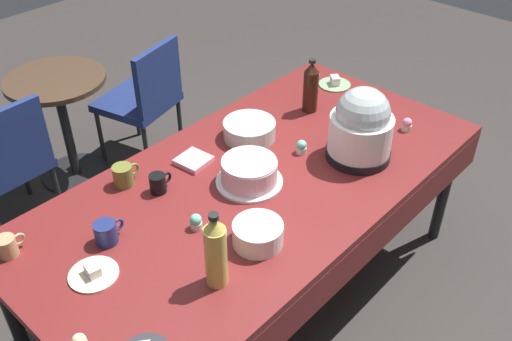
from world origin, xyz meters
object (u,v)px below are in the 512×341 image
Objects in this scene: cupcake_berry at (301,147)px; soda_bottle_cola at (311,87)px; glass_salad_bowl at (249,130)px; coffee_mug_black at (158,183)px; dessert_plate_cream at (93,273)px; maroon_chair_left at (5,160)px; frosted_layer_cake at (249,172)px; dessert_plate_sage at (335,83)px; cupcake_mint at (196,222)px; soda_bottle_ginger_ale at (216,252)px; potluck_table at (256,190)px; coffee_mug_olive at (124,175)px; coffee_mug_tan at (7,246)px; cupcake_vanilla at (364,117)px; ceramic_snack_bowl at (258,234)px; coffee_mug_navy at (106,233)px; maroon_chair_right at (145,95)px; round_cafe_table at (62,110)px; slow_cooker at (361,127)px; cupcake_rose at (407,124)px.

soda_bottle_cola reaches higher than cupcake_berry.
glass_salad_bowl and coffee_mug_black have the same top height.
glass_salad_bowl is 1.40× the size of dessert_plate_cream.
soda_bottle_cola is 1.70m from maroon_chair_left.
cupcake_berry is 1.64m from maroon_chair_left.
frosted_layer_cake is 1.64× the size of dessert_plate_sage.
soda_bottle_ginger_ale is at bearing -118.23° from cupcake_mint.
cupcake_berry is at bearing -147.36° from soda_bottle_cola.
potluck_table is at bearing 29.42° from soda_bottle_ginger_ale.
coffee_mug_olive reaches higher than dessert_plate_sage.
glass_salad_bowl is (0.27, 0.25, -0.01)m from frosted_layer_cake.
dessert_plate_cream is at bearing -65.04° from coffee_mug_tan.
cupcake_vanilla is at bearing -8.62° from cupcake_berry.
coffee_mug_tan is (-1.27, 0.39, 0.01)m from cupcake_berry.
soda_bottle_ginger_ale is at bearing -159.15° from dessert_plate_sage.
ceramic_snack_bowl reaches higher than glass_salad_bowl.
soda_bottle_cola is at bearing 1.79° from coffee_mug_navy.
potluck_table is 2.59× the size of maroon_chair_right.
dessert_plate_sage is 1.29m from coffee_mug_black.
soda_bottle_cola is at bearing -63.51° from round_cafe_table.
cupcake_berry is 1.66m from round_cafe_table.
slow_cooker is 0.34m from cupcake_vanilla.
glass_salad_bowl is 1.16m from maroon_chair_right.
coffee_mug_black is 0.13× the size of maroon_chair_left.
dessert_plate_cream is at bearing 176.56° from cupcake_berry.
cupcake_vanilla and cupcake_mint have the same top height.
cupcake_mint is 0.21× the size of soda_bottle_ginger_ale.
cupcake_berry is at bearing -58.31° from maroon_chair_left.
cupcake_rose is at bearing -24.86° from coffee_mug_black.
dessert_plate_sage is 2.68× the size of cupcake_vanilla.
dessert_plate_sage reaches higher than dessert_plate_cream.
frosted_layer_cake is at bearing -89.52° from round_cafe_table.
coffee_mug_olive is (-0.41, 0.40, 0.11)m from potluck_table.
coffee_mug_tan is at bearing 176.69° from dessert_plate_sage.
dessert_plate_cream is at bearing 168.53° from cupcake_rose.
cupcake_vanilla is 1.94m from maroon_chair_left.
dessert_plate_sage is 1.93m from coffee_mug_tan.
maroon_chair_right reaches higher than coffee_mug_black.
glass_salad_bowl is at bearing 6.00° from coffee_mug_navy.
coffee_mug_tan is at bearing 174.23° from glass_salad_bowl.
coffee_mug_tan is (-0.68, 0.65, -0.00)m from ceramic_snack_bowl.
soda_bottle_cola is at bearing -44.26° from maroon_chair_left.
slow_cooker is 0.47m from soda_bottle_cola.
soda_bottle_cola reaches higher than frosted_layer_cake.
ceramic_snack_bowl is 0.58m from coffee_mug_navy.
slow_cooker reaches higher than cupcake_vanilla.
cupcake_mint is at bearing -154.91° from glass_salad_bowl.
maroon_chair_right is at bearing 46.52° from dessert_plate_cream.
coffee_mug_tan is (-0.97, 0.38, 0.10)m from potluck_table.
cupcake_berry is 0.23× the size of soda_bottle_cola.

